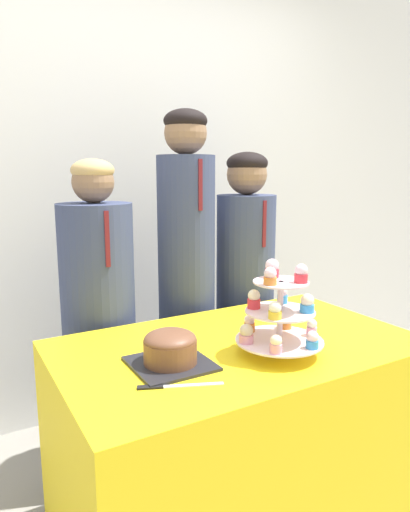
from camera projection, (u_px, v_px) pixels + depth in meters
wall_back at (121, 176)px, 2.55m from camera, size 9.00×0.06×2.70m
table at (238, 440)px, 1.71m from camera, size 1.28×0.77×0.77m
round_cake at (170, 348)px, 1.44m from camera, size 0.24×0.24×0.12m
cake_knife at (166, 387)px, 1.30m from camera, size 0.24×0.11×0.01m
cupcake_stand at (279, 313)px, 1.51m from camera, size 0.29×0.29×0.32m
student_0 at (100, 336)px, 1.98m from camera, size 0.31×0.32×1.43m
student_1 at (187, 293)px, 2.17m from camera, size 0.27×0.27×1.65m
student_2 at (245, 303)px, 2.35m from camera, size 0.29×0.30×1.47m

